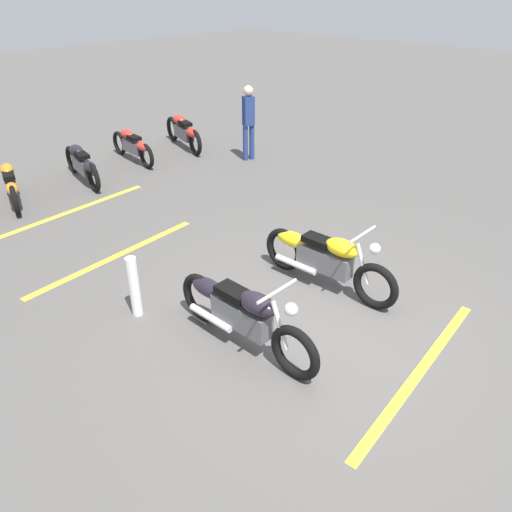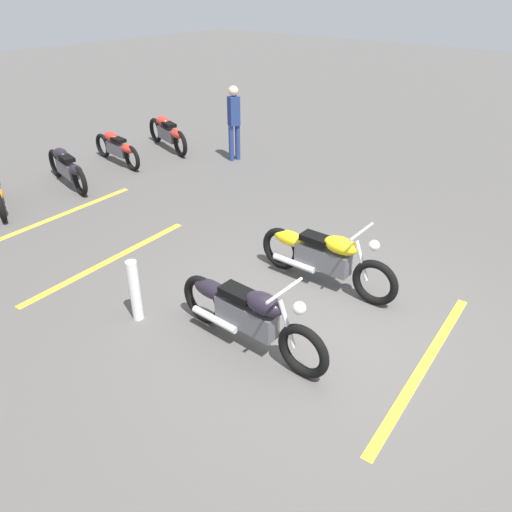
% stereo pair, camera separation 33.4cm
% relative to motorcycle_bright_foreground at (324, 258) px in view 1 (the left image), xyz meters
% --- Properties ---
extents(ground_plane, '(60.00, 60.00, 0.00)m').
position_rel_motorcycle_bright_foreground_xyz_m(ground_plane, '(-0.58, 0.87, -0.46)').
color(ground_plane, '#514F4C').
extents(motorcycle_bright_foreground, '(2.23, 0.62, 1.04)m').
position_rel_motorcycle_bright_foreground_xyz_m(motorcycle_bright_foreground, '(0.00, 0.00, 0.00)').
color(motorcycle_bright_foreground, black).
rests_on(motorcycle_bright_foreground, ground).
extents(motorcycle_dark_foreground, '(2.23, 0.62, 1.04)m').
position_rel_motorcycle_bright_foreground_xyz_m(motorcycle_dark_foreground, '(-0.07, 1.75, 0.00)').
color(motorcycle_dark_foreground, black).
rests_on(motorcycle_dark_foreground, ground).
extents(motorcycle_row_far_left, '(2.10, 0.71, 0.81)m').
position_rel_motorcycle_bright_foreground_xyz_m(motorcycle_row_far_left, '(6.63, -2.89, -0.02)').
color(motorcycle_row_far_left, black).
rests_on(motorcycle_row_far_left, ground).
extents(motorcycle_row_left, '(1.96, 0.36, 0.74)m').
position_rel_motorcycle_bright_foreground_xyz_m(motorcycle_row_left, '(6.67, -1.34, -0.06)').
color(motorcycle_row_left, black).
rests_on(motorcycle_row_left, ground).
extents(motorcycle_row_center, '(2.03, 0.52, 0.77)m').
position_rel_motorcycle_bright_foreground_xyz_m(motorcycle_row_center, '(6.29, 0.22, -0.04)').
color(motorcycle_row_center, black).
rests_on(motorcycle_row_center, ground).
extents(motorcycle_row_right, '(1.88, 0.73, 0.74)m').
position_rel_motorcycle_bright_foreground_xyz_m(motorcycle_row_right, '(6.25, 1.78, -0.06)').
color(motorcycle_row_right, black).
rests_on(motorcycle_row_right, ground).
extents(bystander_near_row, '(0.27, 0.30, 1.76)m').
position_rel_motorcycle_bright_foreground_xyz_m(bystander_near_row, '(4.76, -3.38, 0.52)').
color(bystander_near_row, navy).
rests_on(bystander_near_row, ground).
extents(bollard_post, '(0.14, 0.14, 0.86)m').
position_rel_motorcycle_bright_foreground_xyz_m(bollard_post, '(1.37, 2.27, -0.03)').
color(bollard_post, white).
rests_on(bollard_post, ground).
extents(parking_stripe_near, '(0.37, 3.20, 0.01)m').
position_rel_motorcycle_bright_foreground_xyz_m(parking_stripe_near, '(-1.91, 0.71, -0.46)').
color(parking_stripe_near, yellow).
rests_on(parking_stripe_near, ground).
extents(parking_stripe_mid, '(0.37, 3.20, 0.01)m').
position_rel_motorcycle_bright_foreground_xyz_m(parking_stripe_mid, '(2.94, 1.60, -0.46)').
color(parking_stripe_mid, yellow).
rests_on(parking_stripe_mid, ground).
extents(parking_stripe_far, '(0.37, 3.20, 0.01)m').
position_rel_motorcycle_bright_foreground_xyz_m(parking_stripe_far, '(5.10, 1.15, -0.46)').
color(parking_stripe_far, yellow).
rests_on(parking_stripe_far, ground).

